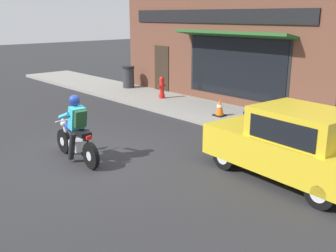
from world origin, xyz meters
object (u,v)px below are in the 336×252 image
at_px(fire_hydrant, 162,88).
at_px(trash_bin, 128,77).
at_px(traffic_cone, 220,107).
at_px(motorcycle_with_rider, 76,134).
at_px(car_hatchback, 293,145).

height_order(fire_hydrant, trash_bin, trash_bin).
xyz_separation_m(traffic_cone, trash_bin, (0.93, 6.35, 0.20)).
bearing_deg(motorcycle_with_rider, car_hatchback, -54.92).
bearing_deg(motorcycle_with_rider, fire_hydrant, 32.01).
distance_m(traffic_cone, trash_bin, 6.42).
bearing_deg(trash_bin, car_hatchback, -108.48).
bearing_deg(motorcycle_with_rider, trash_bin, 45.79).
xyz_separation_m(motorcycle_with_rider, car_hatchback, (2.84, -4.05, 0.09)).
bearing_deg(car_hatchback, trash_bin, 71.52).
height_order(traffic_cone, trash_bin, trash_bin).
xyz_separation_m(car_hatchback, trash_bin, (3.55, 10.63, -0.13)).
relative_size(fire_hydrant, trash_bin, 0.90).
bearing_deg(car_hatchback, motorcycle_with_rider, 125.08).
xyz_separation_m(car_hatchback, traffic_cone, (2.62, 4.27, -0.33)).
relative_size(motorcycle_with_rider, fire_hydrant, 2.30).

